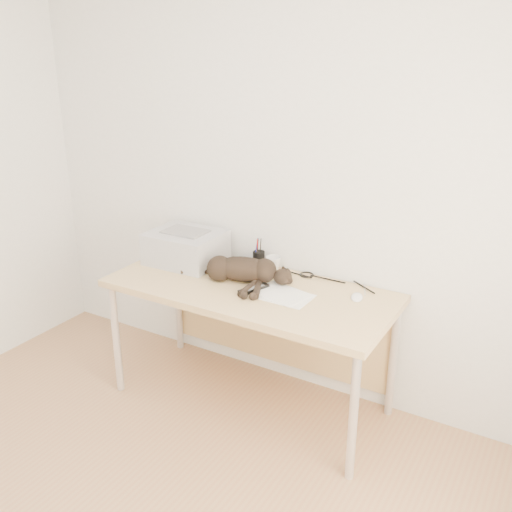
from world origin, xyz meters
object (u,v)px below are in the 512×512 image
Objects in this scene: cat at (240,270)px; mug at (273,264)px; printer at (186,247)px; pen_cup at (259,259)px; mouse at (357,295)px; desk at (257,303)px.

cat is 7.17× the size of mug.
pen_cup is (0.42, 0.15, -0.05)m from printer.
pen_cup is at bearing 153.47° from mouse.
mug is at bearing 15.34° from printer.
cat is 0.25m from mug.
printer reaches higher than cat.
pen_cup is (-0.02, 0.24, -0.01)m from cat.
mouse is (0.57, -0.12, -0.03)m from mug.
printer is 0.55m from mug.
printer is at bearing 165.49° from mouse.
cat is at bearing -85.19° from pen_cup.
cat reaches higher than mouse.
mug is at bearing 91.81° from desk.
pen_cup is 0.68m from mouse.
pen_cup is at bearing 78.11° from cat.
mug reaches higher than desk.
mouse reaches higher than desk.
mug is (0.53, 0.14, -0.05)m from printer.
desk is 0.29m from pen_cup.
mug is at bearing 53.90° from cat.
pen_cup reaches higher than mug.
pen_cup reaches higher than mouse.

